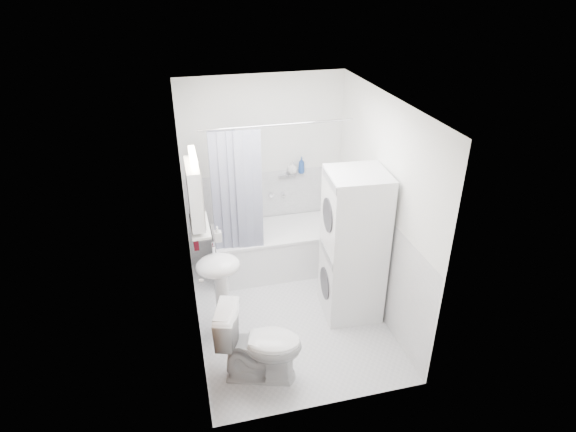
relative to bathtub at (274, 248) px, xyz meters
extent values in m
plane|color=silver|center=(-0.03, -0.92, -0.31)|extent=(2.60, 2.60, 0.00)
plane|color=white|center=(-0.03, 0.38, 0.89)|extent=(2.00, 0.00, 2.00)
plane|color=white|center=(-0.03, -2.22, 0.89)|extent=(2.00, 0.00, 2.00)
plane|color=white|center=(-1.03, -0.92, 0.89)|extent=(0.00, 2.60, 2.60)
plane|color=white|center=(0.97, -0.92, 0.89)|extent=(0.00, 2.60, 2.60)
plane|color=white|center=(-0.03, -0.92, 2.09)|extent=(2.60, 2.60, 0.00)
plane|color=white|center=(-0.03, 0.37, 0.29)|extent=(1.98, 0.00, 1.98)
plane|color=white|center=(-1.02, -0.92, 0.29)|extent=(0.00, 2.58, 2.58)
plane|color=white|center=(0.96, -0.92, 0.29)|extent=(0.00, 2.58, 2.58)
plane|color=brown|center=(-1.01, -1.80, 0.69)|extent=(0.00, 2.00, 2.00)
cylinder|color=silver|center=(-0.98, -1.47, 0.69)|extent=(0.04, 0.04, 0.04)
cube|color=white|center=(0.00, 0.00, -0.04)|extent=(1.47, 0.69, 0.54)
cube|color=white|center=(0.00, 0.00, 0.24)|extent=(1.49, 0.71, 0.03)
cube|color=silver|center=(0.00, 0.00, 0.13)|extent=(1.29, 0.51, 0.20)
cylinder|color=silver|center=(0.20, 0.33, 0.58)|extent=(0.04, 0.12, 0.04)
cylinder|color=silver|center=(0.00, -0.29, 1.69)|extent=(1.67, 0.02, 0.02)
cube|color=#141F49|center=(-0.69, -0.29, 0.94)|extent=(0.10, 0.02, 1.45)
cube|color=#141F49|center=(-0.60, -0.29, 0.94)|extent=(0.10, 0.02, 1.45)
cube|color=#141F49|center=(-0.51, -0.29, 0.94)|extent=(0.10, 0.02, 1.45)
cube|color=#141F49|center=(-0.42, -0.29, 0.94)|extent=(0.10, 0.02, 1.45)
cube|color=#141F49|center=(-0.33, -0.29, 0.94)|extent=(0.10, 0.02, 1.45)
cube|color=#141F49|center=(-0.24, -0.29, 0.94)|extent=(0.10, 0.02, 1.45)
ellipsoid|color=white|center=(-0.79, -1.04, 0.54)|extent=(0.44, 0.37, 0.20)
cylinder|color=white|center=(-0.77, -1.04, 0.06)|extent=(0.14, 0.14, 0.75)
cylinder|color=silver|center=(-0.81, -0.90, 0.66)|extent=(0.03, 0.03, 0.14)
cylinder|color=silver|center=(-0.81, -0.94, 0.72)|extent=(0.02, 0.10, 0.02)
cube|color=white|center=(-0.94, -0.82, 1.24)|extent=(0.12, 0.50, 0.60)
cube|color=white|center=(-0.88, -0.82, 1.24)|extent=(0.01, 0.47, 0.57)
cube|color=#FFEABF|center=(-0.92, -0.82, 1.62)|extent=(0.06, 0.45, 0.06)
cube|color=silver|center=(-0.92, -0.82, 0.89)|extent=(0.18, 0.54, 0.02)
cube|color=silver|center=(0.25, 0.32, 0.84)|extent=(0.22, 0.06, 0.02)
cube|color=#570C23|center=(-0.97, -0.57, 0.99)|extent=(0.05, 0.37, 0.86)
cube|color=#570C23|center=(-0.94, -0.57, 1.39)|extent=(0.03, 0.32, 0.08)
cylinder|color=silver|center=(-0.98, -0.57, 1.43)|extent=(0.02, 0.04, 0.02)
cube|color=white|center=(0.65, -1.01, 0.11)|extent=(0.64, 0.64, 0.84)
cylinder|color=#2D2D33|center=(0.35, -1.01, 0.10)|extent=(0.05, 0.36, 0.36)
cube|color=gray|center=(0.35, -1.01, 0.48)|extent=(0.05, 0.53, 0.08)
cube|color=white|center=(0.65, -1.01, 0.95)|extent=(0.64, 0.64, 0.84)
cylinder|color=#2D2D33|center=(0.35, -1.01, 0.94)|extent=(0.05, 0.36, 0.36)
cube|color=gray|center=(0.35, -1.01, 1.32)|extent=(0.05, 0.53, 0.08)
imported|color=white|center=(-0.52, -1.73, 0.07)|extent=(0.88, 0.66, 0.77)
imported|color=gray|center=(-0.74, -0.67, 0.64)|extent=(0.08, 0.17, 0.08)
imported|color=gray|center=(-0.92, -0.97, 0.93)|extent=(0.07, 0.18, 0.07)
imported|color=gray|center=(-0.92, -0.70, 0.95)|extent=(0.10, 0.09, 0.10)
imported|color=gray|center=(0.32, 0.32, 0.91)|extent=(0.13, 0.17, 0.13)
imported|color=navy|center=(0.44, 0.32, 0.89)|extent=(0.08, 0.21, 0.08)
camera|label=1|loc=(-1.08, -5.06, 3.20)|focal=30.00mm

